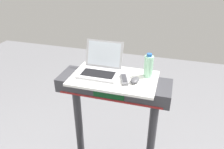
{
  "coord_description": "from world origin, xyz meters",
  "views": [
    {
      "loc": [
        0.41,
        -0.76,
        2.03
      ],
      "look_at": [
        0.0,
        0.65,
        1.25
      ],
      "focal_mm": 35.4,
      "sensor_mm": 36.0,
      "label": 1
    }
  ],
  "objects_px": {
    "computer_mouse": "(135,80)",
    "laptop": "(101,67)",
    "tv_remote": "(124,79)",
    "water_bottle": "(148,66)"
  },
  "relations": [
    {
      "from": "laptop",
      "to": "computer_mouse",
      "type": "relative_size",
      "value": 3.16
    },
    {
      "from": "laptop",
      "to": "tv_remote",
      "type": "height_order",
      "value": "laptop"
    },
    {
      "from": "computer_mouse",
      "to": "water_bottle",
      "type": "xyz_separation_m",
      "value": [
        0.08,
        0.12,
        0.07
      ]
    },
    {
      "from": "laptop",
      "to": "tv_remote",
      "type": "bearing_deg",
      "value": -20.64
    },
    {
      "from": "computer_mouse",
      "to": "water_bottle",
      "type": "height_order",
      "value": "water_bottle"
    },
    {
      "from": "laptop",
      "to": "computer_mouse",
      "type": "bearing_deg",
      "value": -15.27
    },
    {
      "from": "laptop",
      "to": "tv_remote",
      "type": "relative_size",
      "value": 1.9
    },
    {
      "from": "water_bottle",
      "to": "tv_remote",
      "type": "bearing_deg",
      "value": -143.59
    },
    {
      "from": "laptop",
      "to": "water_bottle",
      "type": "xyz_separation_m",
      "value": [
        0.38,
        0.04,
        0.04
      ]
    },
    {
      "from": "computer_mouse",
      "to": "laptop",
      "type": "bearing_deg",
      "value": 175.54
    }
  ]
}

